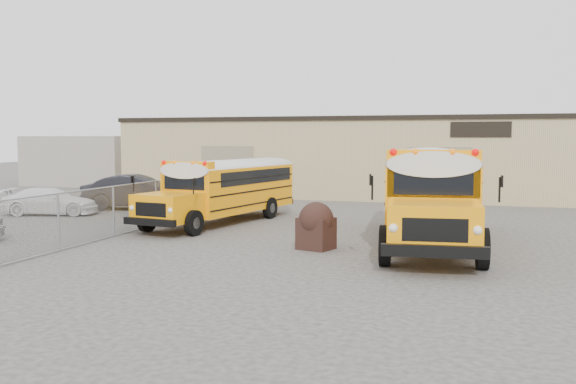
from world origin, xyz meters
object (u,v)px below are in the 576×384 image
(school_bus_right, at_px, (427,176))
(car_dark, at_px, (137,192))
(tarp_bundle, at_px, (316,225))
(car_white, at_px, (51,201))
(school_bus_left, at_px, (287,178))

(school_bus_right, xyz_separation_m, car_dark, (-13.75, -0.78, -0.99))
(tarp_bundle, distance_m, car_dark, 13.98)
(school_bus_right, bearing_deg, car_white, -166.36)
(school_bus_left, xyz_separation_m, tarp_bundle, (4.28, -10.53, -0.76))
(car_dark, bearing_deg, school_bus_left, -88.28)
(school_bus_right, bearing_deg, car_dark, -176.74)
(school_bus_left, height_order, school_bus_right, school_bus_right)
(tarp_bundle, relative_size, car_dark, 0.29)
(school_bus_left, xyz_separation_m, car_white, (-9.50, -5.36, -0.91))
(car_white, bearing_deg, tarp_bundle, -126.97)
(tarp_bundle, height_order, car_dark, car_dark)
(car_white, distance_m, car_dark, 4.10)
(school_bus_right, relative_size, car_dark, 2.17)
(car_dark, bearing_deg, tarp_bundle, -142.47)
(tarp_bundle, xyz_separation_m, car_dark, (-11.20, 8.35, 0.08))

